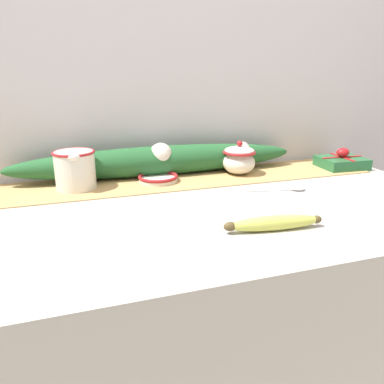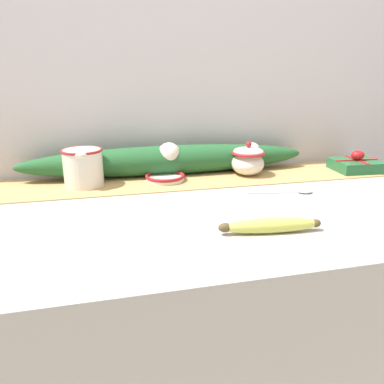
{
  "view_description": "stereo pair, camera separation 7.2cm",
  "coord_description": "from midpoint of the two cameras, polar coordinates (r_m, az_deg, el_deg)",
  "views": [
    {
      "loc": [
        -0.28,
        -0.87,
        1.22
      ],
      "look_at": [
        -0.0,
        -0.03,
        0.93
      ],
      "focal_mm": 35.0,
      "sensor_mm": 36.0,
      "label": 1
    },
    {
      "loc": [
        -0.21,
        -0.89,
        1.22
      ],
      "look_at": [
        -0.0,
        -0.03,
        0.93
      ],
      "focal_mm": 35.0,
      "sensor_mm": 36.0,
      "label": 2
    }
  ],
  "objects": [
    {
      "name": "sugar_bowl",
      "position": [
        1.27,
        10.14,
        4.77
      ],
      "size": [
        0.11,
        0.11,
        0.11
      ],
      "color": "white",
      "rests_on": "countertop"
    },
    {
      "name": "small_dish",
      "position": [
        1.19,
        -2.41,
        2.23
      ],
      "size": [
        0.13,
        0.13,
        0.02
      ],
      "color": "white",
      "rests_on": "countertop"
    },
    {
      "name": "cream_pitcher",
      "position": [
        1.16,
        -14.58,
        3.81
      ],
      "size": [
        0.12,
        0.14,
        0.12
      ],
      "color": "white",
      "rests_on": "countertop"
    },
    {
      "name": "gift_box",
      "position": [
        1.45,
        25.08,
        3.79
      ],
      "size": [
        0.16,
        0.14,
        0.07
      ],
      "rotation": [
        0.0,
        0.0,
        -0.07
      ],
      "color": "#236638",
      "rests_on": "countertop"
    },
    {
      "name": "table_runner",
      "position": [
        1.2,
        -1.29,
        1.8
      ],
      "size": [
        1.41,
        0.24,
        0.0
      ],
      "primitive_type": "cube",
      "color": "tan",
      "rests_on": "countertop"
    },
    {
      "name": "countertop",
      "position": [
        1.2,
        1.64,
        -22.49
      ],
      "size": [
        1.53,
        0.76,
        0.88
      ],
      "primitive_type": "cube",
      "color": "#B7B2AD",
      "rests_on": "ground_plane"
    },
    {
      "name": "spoon",
      "position": [
        1.13,
        18.03,
        0.04
      ],
      "size": [
        0.19,
        0.06,
        0.01
      ],
      "rotation": [
        0.0,
        0.0,
        -0.2
      ],
      "color": "#B7B7BC",
      "rests_on": "countertop"
    },
    {
      "name": "back_wall",
      "position": [
        1.3,
        -2.86,
        17.04
      ],
      "size": [
        2.33,
        0.04,
        2.4
      ],
      "primitive_type": "cube",
      "color": "silver",
      "rests_on": "ground_plane"
    },
    {
      "name": "banana",
      "position": [
        0.84,
        14.28,
        -5.01
      ],
      "size": [
        0.23,
        0.06,
        0.03
      ],
      "rotation": [
        0.0,
        0.0,
        -0.12
      ],
      "color": "#CCD156",
      "rests_on": "countertop"
    },
    {
      "name": "poinsettia_garland",
      "position": [
        1.26,
        -2.1,
        4.94
      ],
      "size": [
        0.97,
        0.11,
        0.11
      ],
      "color": "#235B2D",
      "rests_on": "countertop"
    }
  ]
}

